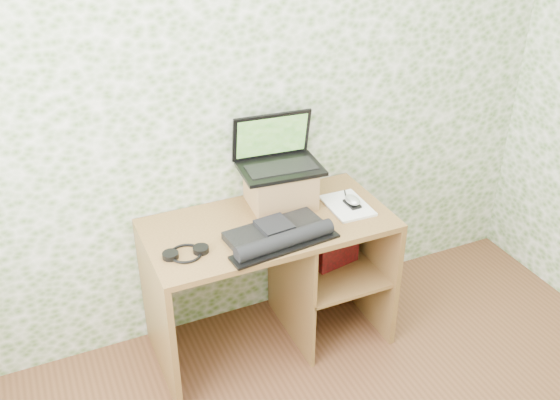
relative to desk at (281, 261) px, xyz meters
name	(u,v)px	position (x,y,z in m)	size (l,w,h in m)	color
wall_back	(242,94)	(-0.08, 0.28, 0.82)	(3.50, 3.50, 0.00)	white
desk	(281,261)	(0.00, 0.00, 0.00)	(1.20, 0.60, 0.75)	brown
riser	(280,187)	(0.05, 0.12, 0.36)	(0.32, 0.26, 0.19)	#9E6E47
laptop	(277,155)	(0.05, 0.16, 0.52)	(0.42, 0.31, 0.27)	black
keyboard	(279,235)	(-0.09, -0.19, 0.29)	(0.54, 0.32, 0.07)	black
headphones	(186,253)	(-0.52, -0.13, 0.28)	(0.21, 0.16, 0.03)	black
notepad	(347,206)	(0.34, -0.05, 0.28)	(0.19, 0.28, 0.01)	white
mouse	(352,202)	(0.36, -0.07, 0.30)	(0.06, 0.10, 0.04)	silver
pen	(346,196)	(0.37, 0.02, 0.29)	(0.01, 0.01, 0.12)	black
red_box	(337,241)	(0.31, -0.03, 0.06)	(0.25, 0.08, 0.29)	maroon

